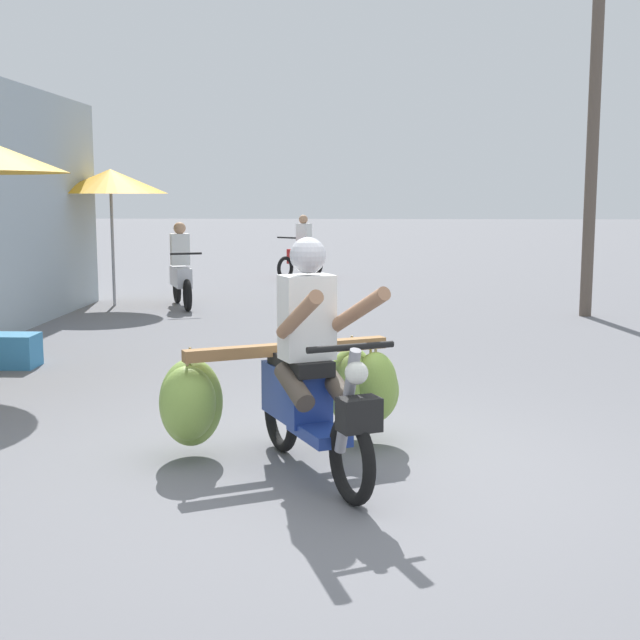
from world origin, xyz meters
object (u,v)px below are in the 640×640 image
object	(u,v)px
produce_crate	(11,351)
motorbike_distant_ahead_left	(303,252)
motorbike_main_loaded	(300,387)
utility_pole	(595,82)
motorbike_distant_ahead_right	(181,273)
market_umbrella_further_along	(110,182)

from	to	relation	value
produce_crate	motorbike_distant_ahead_left	bearing A→B (deg)	76.39
motorbike_main_loaded	utility_pole	bearing A→B (deg)	62.45
motorbike_distant_ahead_right	produce_crate	size ratio (longest dim) A/B	2.76
utility_pole	motorbike_distant_ahead_left	bearing A→B (deg)	128.94
market_umbrella_further_along	utility_pole	distance (m)	7.78
motorbike_distant_ahead_left	motorbike_distant_ahead_right	size ratio (longest dim) A/B	0.91
produce_crate	utility_pole	xyz separation A→B (m)	(7.22, 4.34, 3.32)
motorbike_distant_ahead_left	market_umbrella_further_along	size ratio (longest dim) A/B	0.62
produce_crate	motorbike_main_loaded	bearing A→B (deg)	-42.70
motorbike_distant_ahead_left	motorbike_distant_ahead_right	world-z (taller)	same
market_umbrella_further_along	produce_crate	size ratio (longest dim) A/B	4.04
market_umbrella_further_along	motorbike_distant_ahead_left	bearing A→B (deg)	60.15
motorbike_main_loaded	market_umbrella_further_along	bearing A→B (deg)	113.98
market_umbrella_further_along	utility_pole	size ratio (longest dim) A/B	0.32
motorbike_main_loaded	produce_crate	bearing A→B (deg)	137.30
motorbike_main_loaded	market_umbrella_further_along	size ratio (longest dim) A/B	0.87
motorbike_main_loaded	produce_crate	size ratio (longest dim) A/B	3.53
motorbike_distant_ahead_right	produce_crate	distance (m)	5.20
motorbike_distant_ahead_left	utility_pole	bearing A→B (deg)	-51.06
market_umbrella_further_along	produce_crate	xyz separation A→B (m)	(0.37, -5.26, -1.88)
motorbike_main_loaded	market_umbrella_further_along	distance (m)	9.27
motorbike_distant_ahead_left	utility_pole	size ratio (longest dim) A/B	0.20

